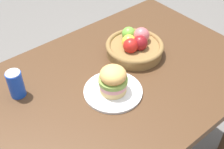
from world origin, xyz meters
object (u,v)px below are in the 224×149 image
at_px(plate, 113,91).
at_px(sandwich, 113,80).
at_px(soda_can, 16,84).
at_px(fruit_basket, 135,46).

distance_m(plate, sandwich, 0.07).
relative_size(soda_can, fruit_basket, 0.43).
bearing_deg(soda_can, plate, -37.69).
height_order(sandwich, fruit_basket, sandwich).
xyz_separation_m(plate, fruit_basket, (0.26, 0.15, 0.04)).
bearing_deg(plate, sandwich, 0.00).
bearing_deg(plate, soda_can, 142.31).
height_order(soda_can, fruit_basket, soda_can).
xyz_separation_m(plate, sandwich, (0.00, 0.00, 0.07)).
distance_m(sandwich, soda_can, 0.41).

